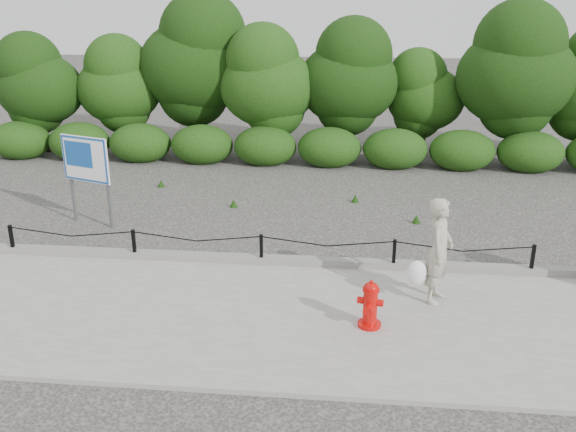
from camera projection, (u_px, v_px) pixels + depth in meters
The scene contains 8 objects.
ground at pixel (262, 267), 11.72m from camera, with size 90.00×90.00×0.00m, color #2D2B28.
sidewalk at pixel (244, 316), 9.83m from camera, with size 14.00×4.00×0.08m, color gray.
curb at pixel (262, 259), 11.71m from camera, with size 14.00×0.22×0.14m, color slate.
chain_barrier at pixel (261, 246), 11.56m from camera, with size 10.06×0.06×0.60m.
treeline at pixel (318, 75), 19.17m from camera, with size 20.27×3.94×5.02m.
fire_hydrant at pixel (370, 305), 9.34m from camera, with size 0.43×0.45×0.78m.
pedestrian at pixel (438, 252), 9.99m from camera, with size 0.82×0.76×1.80m.
advertising_sign at pixel (86, 163), 13.47m from camera, with size 1.22×0.50×2.05m.
Camera 1 is at (1.59, -10.59, 4.88)m, focal length 38.00 mm.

